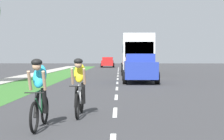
{
  "coord_description": "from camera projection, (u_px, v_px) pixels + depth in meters",
  "views": [
    {
      "loc": [
        0.12,
        -1.01,
        1.63
      ],
      "look_at": [
        -0.32,
        19.84,
        0.81
      ],
      "focal_mm": 55.71,
      "sensor_mm": 36.0,
      "label": 1
    }
  ],
  "objects": [
    {
      "name": "ground_plane",
      "position": [
        117.0,
        83.0,
        21.06
      ],
      "size": [
        120.0,
        120.0,
        0.0
      ],
      "primitive_type": "plane",
      "color": "#38383A"
    },
    {
      "name": "grass_verge",
      "position": [
        32.0,
        83.0,
        21.17
      ],
      "size": [
        2.89,
        70.0,
        0.01
      ],
      "primitive_type": "cube",
      "color": "#38722D",
      "rests_on": "ground_plane"
    },
    {
      "name": "lane_markings_center",
      "position": [
        118.0,
        79.0,
        25.06
      ],
      "size": [
        0.12,
        54.07,
        0.01
      ],
      "color": "white",
      "rests_on": "ground_plane"
    },
    {
      "name": "cyclist_lead",
      "position": [
        39.0,
        93.0,
        7.82
      ],
      "size": [
        0.42,
        1.72,
        1.58
      ],
      "color": "black",
      "rests_on": "ground_plane"
    },
    {
      "name": "cyclist_trailing",
      "position": [
        79.0,
        86.0,
        9.44
      ],
      "size": [
        0.42,
        1.72,
        1.58
      ],
      "color": "black",
      "rests_on": "ground_plane"
    },
    {
      "name": "suv_blue",
      "position": [
        140.0,
        67.0,
        21.79
      ],
      "size": [
        2.15,
        4.7,
        1.79
      ],
      "color": "#23389E",
      "rests_on": "ground_plane"
    },
    {
      "name": "bus_white",
      "position": [
        136.0,
        53.0,
        32.96
      ],
      "size": [
        2.78,
        11.6,
        3.48
      ],
      "color": "silver",
      "rests_on": "ground_plane"
    },
    {
      "name": "sedan_red",
      "position": [
        108.0,
        62.0,
        52.35
      ],
      "size": [
        1.98,
        4.3,
        1.52
      ],
      "color": "red",
      "rests_on": "ground_plane"
    }
  ]
}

